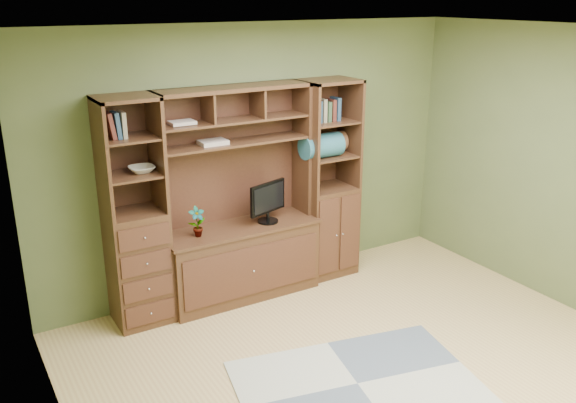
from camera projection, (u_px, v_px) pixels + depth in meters
room at (387, 219)px, 4.40m from camera, size 4.60×4.10×2.64m
center_hutch at (240, 197)px, 5.74m from camera, size 1.54×0.53×2.05m
left_tower at (135, 214)px, 5.29m from camera, size 0.50×0.45×2.05m
right_tower at (328, 180)px, 6.27m from camera, size 0.55×0.45×2.05m
rug at (357, 384)px, 4.66m from camera, size 2.03×1.57×0.01m
monitor at (268, 195)px, 5.85m from camera, size 0.49×0.33×0.55m
orchid at (197, 222)px, 5.54m from camera, size 0.15×0.10×0.29m
magazines at (213, 142)px, 5.53m from camera, size 0.25×0.18×0.04m
bowl at (142, 169)px, 5.21m from camera, size 0.22×0.22×0.05m
blanket_teal at (322, 146)px, 6.05m from camera, size 0.41×0.24×0.24m
blanket_red at (328, 143)px, 6.24m from camera, size 0.38×0.21×0.21m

